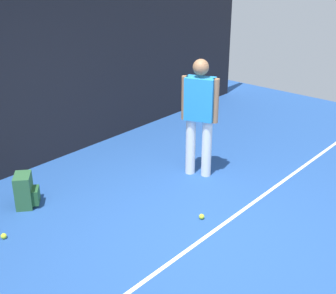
% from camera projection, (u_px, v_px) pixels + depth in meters
% --- Properties ---
extents(ground_plane, '(12.00, 12.00, 0.00)m').
position_uv_depth(ground_plane, '(194.00, 236.00, 5.33)').
color(ground_plane, '#234C93').
extents(back_fence, '(10.00, 0.10, 2.59)m').
position_uv_depth(back_fence, '(32.00, 81.00, 6.63)').
color(back_fence, black).
rests_on(back_fence, ground).
extents(court_line, '(9.00, 0.05, 0.00)m').
position_uv_depth(court_line, '(202.00, 239.00, 5.26)').
color(court_line, white).
rests_on(court_line, ground).
extents(tennis_player, '(0.35, 0.50, 1.70)m').
position_uv_depth(tennis_player, '(200.00, 111.00, 6.42)').
color(tennis_player, white).
rests_on(tennis_player, ground).
extents(backpack, '(0.38, 0.38, 0.44)m').
position_uv_depth(backpack, '(25.00, 191.00, 5.87)').
color(backpack, '#2D6038').
rests_on(backpack, ground).
extents(tennis_ball_near_player, '(0.07, 0.07, 0.07)m').
position_uv_depth(tennis_ball_near_player, '(202.00, 217.00, 5.65)').
color(tennis_ball_near_player, '#CCE033').
rests_on(tennis_ball_near_player, ground).
extents(tennis_ball_by_fence, '(0.07, 0.07, 0.07)m').
position_uv_depth(tennis_ball_by_fence, '(4.00, 236.00, 5.27)').
color(tennis_ball_by_fence, '#CCE033').
rests_on(tennis_ball_by_fence, ground).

